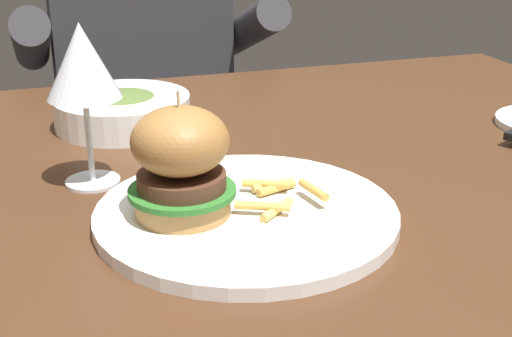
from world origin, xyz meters
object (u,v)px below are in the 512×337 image
at_px(main_plate, 246,214).
at_px(burger_sandwich, 181,162).
at_px(wine_glass, 82,65).
at_px(soup_bowl, 123,110).
at_px(diner_person, 145,125).

distance_m(main_plate, burger_sandwich, 0.09).
relative_size(main_plate, wine_glass, 1.68).
bearing_deg(burger_sandwich, soup_bowl, 92.12).
bearing_deg(soup_bowl, main_plate, -77.55).
bearing_deg(burger_sandwich, wine_glass, 118.10).
height_order(main_plate, diner_person, diner_person).
xyz_separation_m(wine_glass, soup_bowl, (0.06, 0.20, -0.12)).
bearing_deg(wine_glass, diner_person, 76.74).
xyz_separation_m(soup_bowl, diner_person, (0.11, 0.53, -0.20)).
xyz_separation_m(wine_glass, diner_person, (0.17, 0.73, -0.32)).
relative_size(burger_sandwich, soup_bowl, 0.67).
xyz_separation_m(main_plate, diner_person, (0.03, 0.88, -0.18)).
bearing_deg(main_plate, burger_sandwich, 173.62).
bearing_deg(main_plate, wine_glass, 133.20).
height_order(soup_bowl, diner_person, diner_person).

